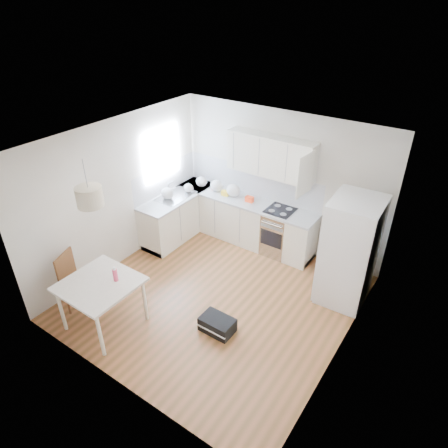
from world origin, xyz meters
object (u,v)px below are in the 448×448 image
at_px(dining_table, 100,288).
at_px(dining_chair, 81,283).
at_px(refrigerator, 350,251).
at_px(gym_bag, 217,325).

bearing_deg(dining_table, dining_chair, 174.38).
distance_m(dining_table, dining_chair, 0.60).
xyz_separation_m(refrigerator, dining_table, (-2.77, -2.73, -0.18)).
height_order(refrigerator, dining_chair, refrigerator).
bearing_deg(dining_table, refrigerator, 44.79).
height_order(refrigerator, dining_table, refrigerator).
bearing_deg(dining_chair, dining_table, -26.22).
relative_size(dining_table, dining_chair, 1.00).
bearing_deg(gym_bag, dining_chair, -158.50).
height_order(dining_table, gym_bag, dining_table).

